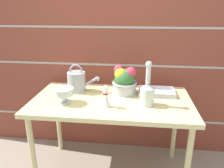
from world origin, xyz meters
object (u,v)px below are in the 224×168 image
watering_can (77,81)px  wire_tray (156,93)px  figurine_vase (106,98)px  glass_decanter (147,92)px  flower_planter (124,81)px  crystal_pedestal_bowl (64,93)px

watering_can → wire_tray: 0.71m
watering_can → figurine_vase: watering_can is taller
watering_can → wire_tray: bearing=1.0°
glass_decanter → wire_tray: bearing=68.7°
watering_can → glass_decanter: 0.65m
flower_planter → wire_tray: flower_planter is taller
glass_decanter → figurine_vase: (-0.31, -0.07, -0.04)m
flower_planter → wire_tray: 0.30m
flower_planter → figurine_vase: flower_planter is taller
watering_can → glass_decanter: size_ratio=0.87×
crystal_pedestal_bowl → glass_decanter: glass_decanter is taller
crystal_pedestal_bowl → flower_planter: 0.52m
figurine_vase → wire_tray: bearing=37.4°
flower_planter → glass_decanter: bearing=-49.2°
watering_can → glass_decanter: glass_decanter is taller
watering_can → figurine_vase: bearing=-44.3°
flower_planter → figurine_vase: 0.31m
glass_decanter → wire_tray: 0.27m
crystal_pedestal_bowl → glass_decanter: bearing=3.1°
glass_decanter → watering_can: bearing=159.8°
figurine_vase → watering_can: bearing=135.7°
wire_tray → flower_planter: bearing=-176.5°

